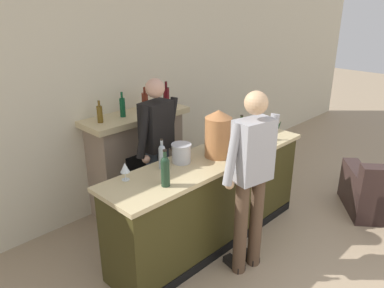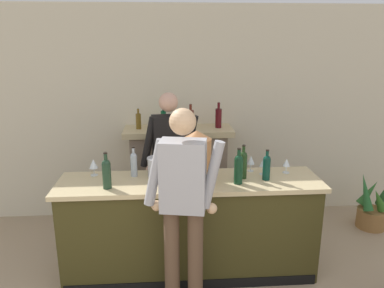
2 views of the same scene
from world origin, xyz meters
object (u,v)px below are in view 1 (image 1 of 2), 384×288
(wine_bottle_merlot_tall, at_px, (257,129))
(person_customer, at_px, (251,177))
(potted_plant_corner, at_px, (270,145))
(wine_glass_by_dispenser, at_px, (125,168))
(wine_bottle_cabernet_heavy, at_px, (241,131))
(wine_glass_front_right, at_px, (234,128))
(ice_bucket_steel, at_px, (181,153))
(wine_bottle_burgundy_dark, at_px, (247,135))
(person_bartender, at_px, (157,148))
(wine_bottle_port_short, at_px, (165,170))
(wine_glass_mid_counter, at_px, (247,128))
(fireplace_stone, at_px, (137,159))
(wine_bottle_chardonnay_pale, at_px, (162,155))
(wine_glass_back_row, at_px, (257,124))
(copper_dispenser, at_px, (218,133))

(wine_bottle_merlot_tall, bearing_deg, person_customer, -146.90)
(potted_plant_corner, height_order, wine_glass_by_dispenser, wine_glass_by_dispenser)
(potted_plant_corner, height_order, wine_bottle_cabernet_heavy, wine_bottle_cabernet_heavy)
(potted_plant_corner, bearing_deg, wine_glass_front_right, -161.49)
(ice_bucket_steel, xyz_separation_m, wine_bottle_burgundy_dark, (0.76, -0.24, 0.06))
(person_bartender, height_order, wine_bottle_cabernet_heavy, person_bartender)
(wine_bottle_port_short, distance_m, wine_glass_mid_counter, 1.52)
(person_bartender, bearing_deg, fireplace_stone, 77.63)
(potted_plant_corner, height_order, wine_bottle_chardonnay_pale, wine_bottle_chardonnay_pale)
(wine_bottle_cabernet_heavy, height_order, wine_glass_back_row, wine_bottle_cabernet_heavy)
(wine_glass_back_row, bearing_deg, potted_plant_corner, 25.33)
(wine_bottle_merlot_tall, xyz_separation_m, wine_glass_by_dispenser, (-1.68, 0.23, -0.02))
(potted_plant_corner, height_order, copper_dispenser, copper_dispenser)
(potted_plant_corner, relative_size, wine_bottle_port_short, 2.13)
(wine_bottle_merlot_tall, relative_size, wine_glass_back_row, 2.03)
(person_bartender, height_order, wine_glass_back_row, person_bartender)
(wine_bottle_cabernet_heavy, bearing_deg, wine_glass_back_row, 13.54)
(ice_bucket_steel, distance_m, wine_glass_front_right, 0.95)
(wine_bottle_cabernet_heavy, bearing_deg, wine_bottle_chardonnay_pale, 173.06)
(copper_dispenser, bearing_deg, person_customer, -105.88)
(wine_bottle_cabernet_heavy, height_order, wine_glass_front_right, wine_bottle_cabernet_heavy)
(wine_bottle_port_short, relative_size, wine_glass_front_right, 2.04)
(wine_bottle_chardonnay_pale, xyz_separation_m, wine_glass_front_right, (1.18, 0.06, -0.02))
(potted_plant_corner, bearing_deg, wine_bottle_chardonnay_pale, -167.67)
(wine_glass_front_right, bearing_deg, wine_glass_back_row, -12.02)
(fireplace_stone, height_order, wine_bottle_burgundy_dark, fireplace_stone)
(wine_glass_back_row, bearing_deg, wine_glass_by_dispenser, 178.11)
(person_bartender, relative_size, wine_bottle_cabernet_heavy, 5.28)
(wine_bottle_burgundy_dark, bearing_deg, wine_bottle_port_short, -178.60)
(wine_glass_by_dispenser, bearing_deg, wine_glass_back_row, -1.89)
(wine_bottle_burgundy_dark, distance_m, wine_glass_back_row, 0.60)
(copper_dispenser, xyz_separation_m, wine_bottle_chardonnay_pale, (-0.61, 0.18, -0.12))
(person_bartender, height_order, wine_glass_by_dispenser, person_bartender)
(wine_bottle_port_short, height_order, wine_glass_front_right, wine_bottle_port_short)
(wine_glass_mid_counter, bearing_deg, wine_bottle_chardonnay_pale, 178.03)
(wine_bottle_merlot_tall, distance_m, wine_bottle_cabernet_heavy, 0.22)
(person_bartender, distance_m, wine_bottle_merlot_tall, 1.16)
(wine_bottle_burgundy_dark, bearing_deg, wine_glass_mid_counter, 37.41)
(wine_bottle_chardonnay_pale, height_order, wine_glass_front_right, wine_bottle_chardonnay_pale)
(fireplace_stone, relative_size, copper_dispenser, 3.14)
(fireplace_stone, bearing_deg, wine_bottle_port_short, -117.46)
(person_customer, bearing_deg, wine_bottle_burgundy_dark, 40.49)
(copper_dispenser, xyz_separation_m, wine_bottle_merlot_tall, (0.67, -0.01, -0.12))
(wine_bottle_port_short, relative_size, wine_glass_back_row, 2.30)
(wine_glass_by_dispenser, height_order, wine_glass_mid_counter, wine_glass_by_dispenser)
(copper_dispenser, xyz_separation_m, wine_glass_back_row, (0.92, 0.16, -0.15))
(wine_bottle_burgundy_dark, relative_size, wine_glass_front_right, 2.06)
(wine_bottle_cabernet_heavy, relative_size, wine_glass_back_row, 2.26)
(wine_glass_back_row, bearing_deg, person_customer, -146.66)
(person_bartender, distance_m, wine_bottle_cabernet_heavy, 0.96)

